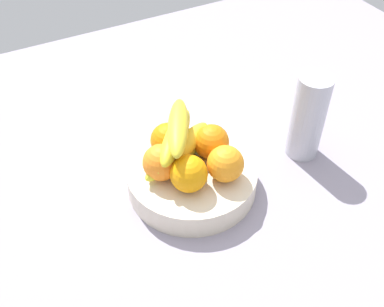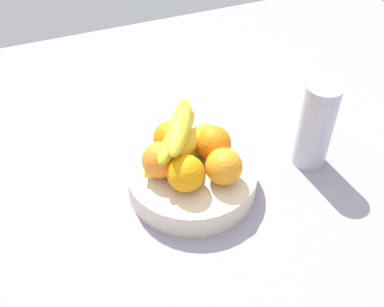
{
  "view_description": "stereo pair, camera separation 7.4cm",
  "coord_description": "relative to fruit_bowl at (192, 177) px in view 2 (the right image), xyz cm",
  "views": [
    {
      "loc": [
        32.51,
        58.57,
        70.44
      ],
      "look_at": [
        2.37,
        1.53,
        9.31
      ],
      "focal_mm": 43.03,
      "sensor_mm": 36.0,
      "label": 1
    },
    {
      "loc": [
        25.82,
        61.63,
        70.44
      ],
      "look_at": [
        2.37,
        1.53,
        9.31
      ],
      "focal_mm": 43.03,
      "sensor_mm": 36.0,
      "label": 2
    }
  ],
  "objects": [
    {
      "name": "orange_front_right",
      "position": [
        -5.2,
        -1.84,
        6.25
      ],
      "size": [
        7.19,
        7.19,
        7.19
      ],
      "primitive_type": "sphere",
      "color": "orange",
      "rests_on": "fruit_bowl"
    },
    {
      "name": "orange_front_left",
      "position": [
        -4.49,
        5.11,
        6.25
      ],
      "size": [
        7.19,
        7.19,
        7.19
      ],
      "primitive_type": "sphere",
      "color": "orange",
      "rests_on": "fruit_bowl"
    },
    {
      "name": "orange_back_left",
      "position": [
        6.19,
        -0.94,
        6.25
      ],
      "size": [
        7.19,
        7.19,
        7.19
      ],
      "primitive_type": "sphere",
      "color": "orange",
      "rests_on": "fruit_bowl"
    },
    {
      "name": "thermos_tumbler",
      "position": [
        -26.49,
        2.02,
        7.13
      ],
      "size": [
        7.11,
        7.11,
        19.58
      ],
      "primitive_type": "cylinder",
      "color": "#B5B6C0",
      "rests_on": "ground_plane"
    },
    {
      "name": "orange_center",
      "position": [
        2.26,
        -6.04,
        6.25
      ],
      "size": [
        7.19,
        7.19,
        7.19
      ],
      "primitive_type": "sphere",
      "color": "orange",
      "rests_on": "fruit_bowl"
    },
    {
      "name": "banana_bunch",
      "position": [
        1.48,
        -2.93,
        7.96
      ],
      "size": [
        18.4,
        16.84,
        10.6
      ],
      "color": "yellow",
      "rests_on": "fruit_bowl"
    },
    {
      "name": "orange_back_right",
      "position": [
        2.88,
        4.18,
        6.25
      ],
      "size": [
        7.19,
        7.19,
        7.19
      ],
      "primitive_type": "sphere",
      "color": "orange",
      "rests_on": "fruit_bowl"
    },
    {
      "name": "ground_plane",
      "position": [
        -2.37,
        -1.53,
        -4.16
      ],
      "size": [
        180.0,
        140.0,
        3.0
      ],
      "primitive_type": "cube",
      "color": "gray"
    },
    {
      "name": "fruit_bowl",
      "position": [
        0.0,
        0.0,
        0.0
      ],
      "size": [
        26.29,
        26.29,
        5.31
      ],
      "primitive_type": "cylinder",
      "color": "beige",
      "rests_on": "ground_plane"
    }
  ]
}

